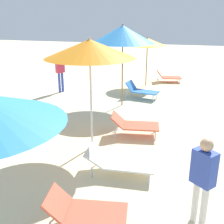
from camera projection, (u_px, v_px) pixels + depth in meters
The scene contains 10 objects.
lounger_third_shoreside at pixel (85, 211), 4.46m from camera, with size 1.38×0.85×0.60m.
umbrella_fourth at pixel (90, 49), 6.49m from camera, with size 2.16×2.16×2.83m.
lounger_fourth_shoreside at pixel (134, 124), 7.96m from camera, with size 1.45×0.90×0.63m.
lounger_fourth_inland at pixel (120, 161), 6.05m from camera, with size 1.56×0.83×0.53m.
umbrella_fifth at pixel (123, 35), 9.94m from camera, with size 2.33×2.33×3.02m.
lounger_fifth_shoreside at pixel (141, 90), 11.61m from camera, with size 1.40×0.83×0.68m.
umbrella_farthest at pixel (147, 42), 13.18m from camera, with size 1.84×1.84×2.35m.
lounger_farthest_shoreside at pixel (168, 77), 14.51m from camera, with size 1.39×0.96×0.60m.
person_walking_near at pixel (203, 175), 4.34m from camera, with size 0.42×0.39×1.55m.
person_walking_far at pixel (60, 68), 12.33m from camera, with size 0.36×0.42×1.79m.
Camera 1 is at (2.78, 5.05, 3.27)m, focal length 44.63 mm.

